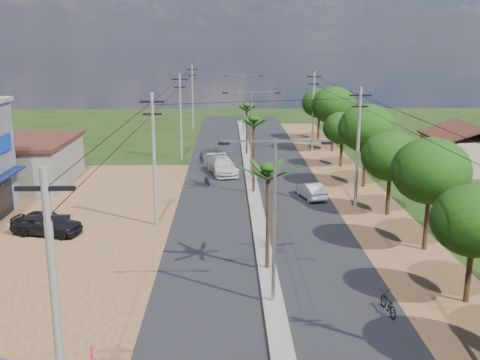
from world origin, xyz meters
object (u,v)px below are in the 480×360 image
(moto_rider_east, at_px, (388,304))
(car_white_far, at_px, (222,166))
(car_parked_dark, at_px, (47,224))
(car_silver_mid, at_px, (311,191))

(moto_rider_east, bearing_deg, car_white_far, -79.77)
(car_parked_dark, bearing_deg, car_silver_mid, -51.57)
(car_silver_mid, bearing_deg, car_parked_dark, 10.51)
(car_silver_mid, distance_m, moto_rider_east, 19.52)
(car_silver_mid, relative_size, moto_rider_east, 2.12)
(car_silver_mid, height_order, car_white_far, car_white_far)
(car_white_far, relative_size, moto_rider_east, 2.98)
(car_silver_mid, xyz_separation_m, car_parked_dark, (-18.31, -8.27, 0.15))
(car_silver_mid, height_order, moto_rider_east, car_silver_mid)
(car_white_far, distance_m, car_parked_dark, 20.18)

